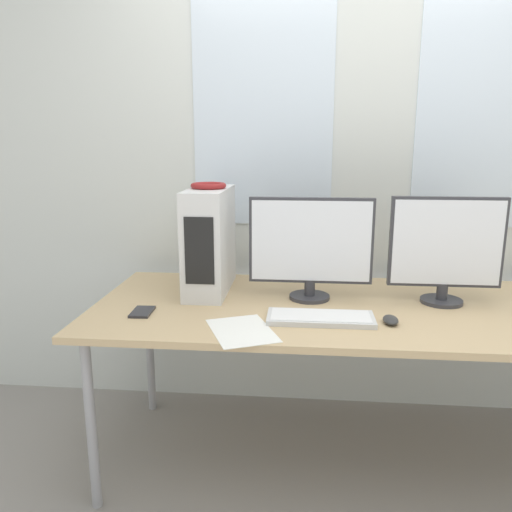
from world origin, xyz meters
The scene contains 10 objects.
wall_back centered at (0.00, 1.04, 1.35)m, with size 8.00×0.07×2.70m.
desk centered at (0.00, 0.46, 0.71)m, with size 2.43×0.91×0.75m.
pc_tower centered at (-0.76, 0.63, 0.98)m, with size 0.17×0.46×0.47m.
headphones centered at (-0.76, 0.63, 1.23)m, with size 0.16×0.16×0.02m.
monitor_main centered at (-0.30, 0.53, 0.98)m, with size 0.53×0.18×0.44m.
monitor_right_near centered at (0.26, 0.53, 0.99)m, with size 0.47×0.18×0.45m.
keyboard centered at (-0.26, 0.26, 0.76)m, with size 0.41×0.17×0.02m.
mouse centered at (0.00, 0.25, 0.76)m, with size 0.06×0.09×0.03m.
cell_phone centered at (-0.98, 0.28, 0.75)m, with size 0.08×0.13×0.01m.
paper_sheet_left centered at (-0.55, 0.13, 0.75)m, with size 0.31×0.35×0.00m.
Camera 1 is at (-0.34, -1.57, 1.42)m, focal length 35.00 mm.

